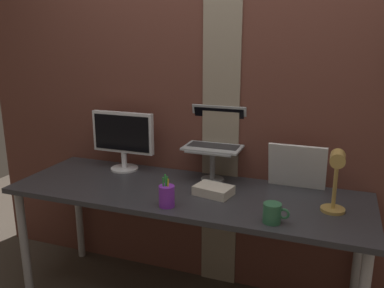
% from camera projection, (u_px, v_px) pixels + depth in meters
% --- Properties ---
extents(brick_wall_back, '(3.54, 0.16, 2.56)m').
position_uv_depth(brick_wall_back, '(230.00, 91.00, 2.47)').
color(brick_wall_back, brown).
rests_on(brick_wall_back, ground_plane).
extents(desk, '(2.02, 0.67, 0.76)m').
position_uv_depth(desk, '(186.00, 203.00, 2.31)').
color(desk, '#333338').
rests_on(desk, ground_plane).
extents(monitor, '(0.42, 0.18, 0.38)m').
position_uv_depth(monitor, '(123.00, 136.00, 2.60)').
color(monitor, white).
rests_on(monitor, desk).
extents(laptop_stand, '(0.28, 0.22, 0.20)m').
position_uv_depth(laptop_stand, '(213.00, 159.00, 2.43)').
color(laptop_stand, gray).
rests_on(laptop_stand, desk).
extents(laptop, '(0.34, 0.28, 0.24)m').
position_uv_depth(laptop, '(217.00, 134.00, 2.46)').
color(laptop, '#ADB2B7').
rests_on(laptop, laptop_stand).
extents(whiteboard_panel, '(0.32, 0.09, 0.27)m').
position_uv_depth(whiteboard_panel, '(297.00, 167.00, 2.30)').
color(whiteboard_panel, white).
rests_on(whiteboard_panel, desk).
extents(desk_lamp, '(0.12, 0.20, 0.34)m').
position_uv_depth(desk_lamp, '(336.00, 175.00, 1.93)').
color(desk_lamp, tan).
rests_on(desk_lamp, desk).
extents(pen_cup, '(0.08, 0.08, 0.18)m').
position_uv_depth(pen_cup, '(167.00, 196.00, 2.07)').
color(pen_cup, purple).
rests_on(pen_cup, desk).
extents(coffee_mug, '(0.12, 0.09, 0.10)m').
position_uv_depth(coffee_mug, '(273.00, 213.00, 1.89)').
color(coffee_mug, '#33724C').
rests_on(coffee_mug, desk).
extents(paper_clutter_stack, '(0.22, 0.18, 0.05)m').
position_uv_depth(paper_clutter_stack, '(214.00, 190.00, 2.23)').
color(paper_clutter_stack, silver).
rests_on(paper_clutter_stack, desk).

